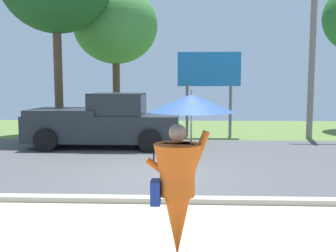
{
  "coord_description": "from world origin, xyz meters",
  "views": [
    {
      "loc": [
        0.74,
        -8.91,
        2.19
      ],
      "look_at": [
        0.33,
        1.0,
        1.1
      ],
      "focal_mm": 40.91,
      "sensor_mm": 36.0,
      "label": 1
    }
  ],
  "objects_px": {
    "roadside_billboard": "(209,75)",
    "tree_left_far": "(116,26)",
    "monk_pedestrian": "(181,170)",
    "pickup_truck": "(105,122)",
    "utility_pole": "(312,54)"
  },
  "relations": [
    {
      "from": "monk_pedestrian",
      "to": "pickup_truck",
      "type": "distance_m",
      "value": 8.91
    },
    {
      "from": "utility_pole",
      "to": "roadside_billboard",
      "type": "bearing_deg",
      "value": 174.24
    },
    {
      "from": "tree_left_far",
      "to": "monk_pedestrian",
      "type": "bearing_deg",
      "value": -76.93
    },
    {
      "from": "pickup_truck",
      "to": "utility_pole",
      "type": "relative_size",
      "value": 0.81
    },
    {
      "from": "pickup_truck",
      "to": "roadside_billboard",
      "type": "relative_size",
      "value": 1.49
    },
    {
      "from": "pickup_truck",
      "to": "tree_left_far",
      "type": "height_order",
      "value": "tree_left_far"
    },
    {
      "from": "utility_pole",
      "to": "tree_left_far",
      "type": "bearing_deg",
      "value": 158.22
    },
    {
      "from": "pickup_truck",
      "to": "tree_left_far",
      "type": "bearing_deg",
      "value": 95.19
    },
    {
      "from": "pickup_truck",
      "to": "roadside_billboard",
      "type": "distance_m",
      "value": 5.01
    },
    {
      "from": "pickup_truck",
      "to": "tree_left_far",
      "type": "distance_m",
      "value": 7.12
    },
    {
      "from": "monk_pedestrian",
      "to": "tree_left_far",
      "type": "xyz_separation_m",
      "value": [
        -3.31,
        14.24,
        3.89
      ]
    },
    {
      "from": "monk_pedestrian",
      "to": "utility_pole",
      "type": "height_order",
      "value": "utility_pole"
    },
    {
      "from": "roadside_billboard",
      "to": "tree_left_far",
      "type": "height_order",
      "value": "tree_left_far"
    },
    {
      "from": "pickup_truck",
      "to": "monk_pedestrian",
      "type": "bearing_deg",
      "value": -72.84
    },
    {
      "from": "utility_pole",
      "to": "roadside_billboard",
      "type": "height_order",
      "value": "utility_pole"
    }
  ]
}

